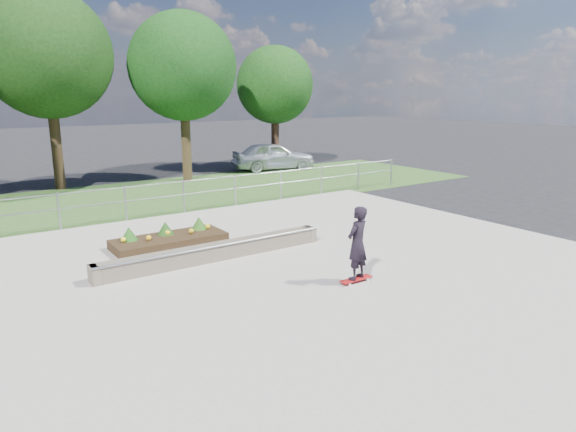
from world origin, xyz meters
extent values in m
plane|color=black|center=(0.00, 0.00, 0.00)|extent=(120.00, 120.00, 0.00)
cube|color=#2C4E1F|center=(0.00, 11.00, 0.01)|extent=(30.00, 8.00, 0.02)
cube|color=gray|center=(0.00, 0.00, 0.03)|extent=(15.00, 15.00, 0.06)
cylinder|color=gray|center=(-4.00, 7.50, 0.60)|extent=(0.06, 0.06, 1.20)
cylinder|color=gray|center=(-2.00, 7.50, 0.60)|extent=(0.06, 0.06, 1.20)
cylinder|color=gray|center=(0.00, 7.50, 0.60)|extent=(0.06, 0.06, 1.20)
cylinder|color=#999DA1|center=(2.00, 7.50, 0.60)|extent=(0.06, 0.06, 1.20)
cylinder|color=gray|center=(4.00, 7.50, 0.60)|extent=(0.06, 0.06, 1.20)
cylinder|color=gray|center=(6.00, 7.50, 0.60)|extent=(0.06, 0.06, 1.20)
cylinder|color=gray|center=(8.00, 7.50, 0.60)|extent=(0.06, 0.06, 1.20)
cylinder|color=#989BA1|center=(10.00, 7.50, 0.60)|extent=(0.06, 0.06, 1.20)
cylinder|color=#9C9FA4|center=(0.00, 7.50, 1.15)|extent=(20.00, 0.04, 0.04)
cylinder|color=gray|center=(0.00, 7.50, 0.70)|extent=(20.00, 0.04, 0.04)
cylinder|color=black|center=(-2.50, 15.00, 1.69)|extent=(0.44, 0.44, 3.38)
sphere|color=black|center=(-2.50, 15.00, 5.62)|extent=(5.25, 5.25, 5.25)
cylinder|color=#312313|center=(3.00, 14.00, 1.57)|extent=(0.44, 0.44, 3.15)
sphere|color=black|center=(3.00, 14.00, 5.25)|extent=(4.90, 4.90, 4.90)
cylinder|color=black|center=(9.00, 15.50, 1.35)|extent=(0.44, 0.44, 2.70)
sphere|color=black|center=(9.00, 15.50, 4.50)|extent=(4.20, 4.20, 4.20)
cube|color=brown|center=(-1.44, 2.28, 0.26)|extent=(6.00, 0.40, 0.40)
cylinder|color=gray|center=(-1.44, 2.08, 0.46)|extent=(6.00, 0.06, 0.06)
cube|color=brown|center=(-4.34, 2.28, 0.26)|extent=(0.15, 0.42, 0.40)
cube|color=#66594B|center=(1.46, 2.28, 0.26)|extent=(0.15, 0.42, 0.40)
cube|color=black|center=(-1.91, 4.09, 0.18)|extent=(3.00, 1.20, 0.25)
sphere|color=yellow|center=(-3.11, 4.19, 0.39)|extent=(0.14, 0.14, 0.14)
sphere|color=yellow|center=(-2.51, 3.99, 0.39)|extent=(0.14, 0.14, 0.14)
sphere|color=yellow|center=(-1.91, 4.19, 0.39)|extent=(0.14, 0.14, 0.14)
sphere|color=yellow|center=(-1.31, 3.99, 0.39)|extent=(0.14, 0.14, 0.14)
sphere|color=yellow|center=(-0.71, 4.19, 0.39)|extent=(0.14, 0.14, 0.14)
cone|color=#1B4E16|center=(-2.91, 4.34, 0.49)|extent=(0.44, 0.44, 0.36)
cone|color=#194213|center=(-1.91, 4.34, 0.49)|extent=(0.44, 0.44, 0.36)
cone|color=#224E16|center=(-0.91, 4.34, 0.49)|extent=(0.44, 0.44, 0.36)
cylinder|color=white|center=(0.11, -0.96, 0.09)|extent=(0.05, 0.03, 0.05)
cylinder|color=white|center=(0.11, -0.78, 0.09)|extent=(0.05, 0.03, 0.05)
cylinder|color=white|center=(0.63, -0.96, 0.09)|extent=(0.05, 0.03, 0.05)
cylinder|color=white|center=(0.63, -0.78, 0.09)|extent=(0.05, 0.03, 0.05)
cylinder|color=#A8A7AD|center=(0.11, -0.87, 0.11)|extent=(0.02, 0.18, 0.02)
cylinder|color=#A0A0A5|center=(0.63, -0.87, 0.11)|extent=(0.02, 0.18, 0.02)
cube|color=#A31414|center=(0.37, -0.87, 0.13)|extent=(0.80, 0.21, 0.02)
imported|color=black|center=(0.37, -0.87, 0.95)|extent=(0.67, 0.53, 1.61)
imported|color=silver|center=(8.25, 14.54, 0.75)|extent=(4.71, 2.82, 1.50)
camera|label=1|loc=(-6.85, -8.70, 4.09)|focal=32.00mm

